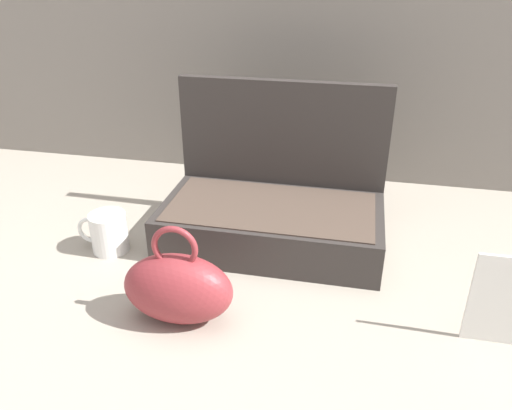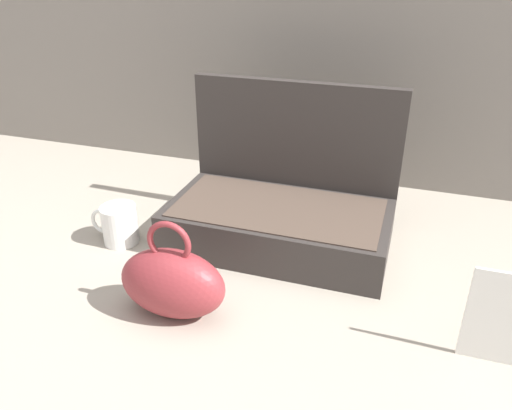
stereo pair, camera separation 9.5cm
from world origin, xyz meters
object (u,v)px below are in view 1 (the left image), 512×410
at_px(teal_pouch_handbag, 178,288).
at_px(coffee_mug, 108,232).
at_px(info_card_left, 500,301).
at_px(open_suitcase, 274,207).

relative_size(teal_pouch_handbag, coffee_mug, 1.74).
bearing_deg(info_card_left, open_suitcase, 148.57).
distance_m(teal_pouch_handbag, info_card_left, 0.56).
relative_size(open_suitcase, teal_pouch_handbag, 2.41).
height_order(teal_pouch_handbag, coffee_mug, teal_pouch_handbag).
height_order(coffee_mug, info_card_left, info_card_left).
bearing_deg(teal_pouch_handbag, coffee_mug, 140.98).
distance_m(teal_pouch_handbag, coffee_mug, 0.31).
bearing_deg(open_suitcase, teal_pouch_handbag, -109.87).
height_order(teal_pouch_handbag, info_card_left, teal_pouch_handbag).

